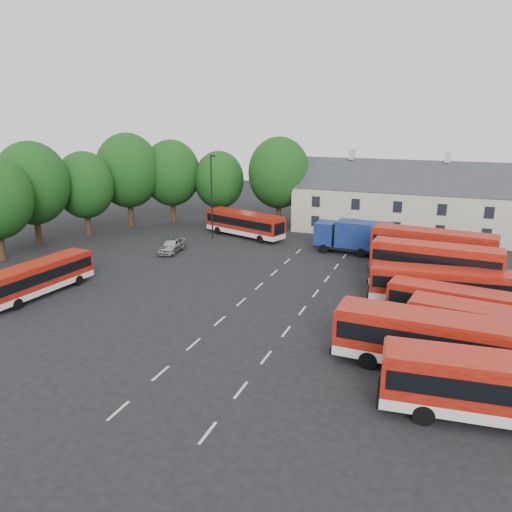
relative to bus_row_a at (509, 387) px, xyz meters
The scene contains 16 objects.
ground 19.83m from the bus_row_a, 155.51° to the left, with size 140.00×140.00×0.00m, color black.
lane_markings 18.61m from the bus_row_a, 146.64° to the left, with size 5.15×33.80×0.01m.
treeline 47.73m from the bus_row_a, 144.56° to the left, with size 29.92×32.59×12.01m.
terrace_houses 38.43m from the bus_row_a, 95.92° to the left, with size 35.70×7.13×10.06m.
bus_row_a is the anchor object (origin of this frame).
bus_row_b 5.14m from the bus_row_a, 126.78° to the left, with size 12.05×3.17×3.38m.
bus_row_c 7.42m from the bus_row_a, 88.80° to the left, with size 10.91×3.83×3.02m.
bus_row_d 11.58m from the bus_row_a, 100.13° to the left, with size 9.90×3.54×2.74m.
bus_row_e 15.34m from the bus_row_a, 102.88° to the left, with size 10.72×3.55×2.97m.
bus_dd_south 18.16m from the bus_row_a, 102.60° to the left, with size 10.29×3.01×4.16m.
bus_dd_north 22.42m from the bus_row_a, 101.18° to the left, with size 10.83×3.65×4.35m.
bus_west 34.41m from the bus_row_a, behind, with size 3.07×9.86×2.74m.
bus_north 39.63m from the bus_row_a, 130.68° to the left, with size 10.74×5.70×2.98m.
box_truck 30.02m from the bus_row_a, 114.16° to the left, with size 8.02×2.80×3.47m.
silver_car 37.02m from the bus_row_a, 145.45° to the left, with size 1.77×4.39×1.50m, color #B4B6BC.
lamppost 40.59m from the bus_row_a, 136.01° to the left, with size 0.68×0.36×9.75m.
Camera 1 is at (14.33, -31.93, 14.42)m, focal length 35.00 mm.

